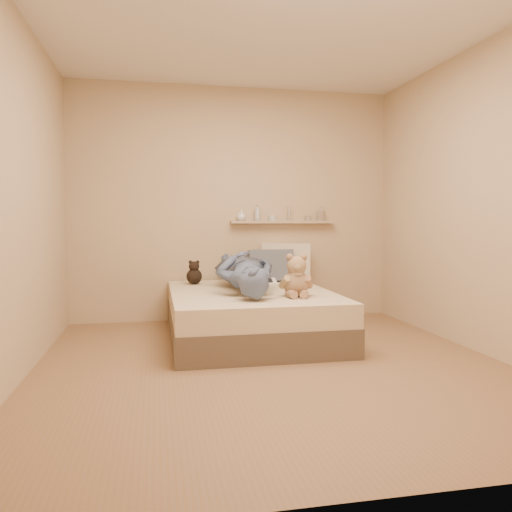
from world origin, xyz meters
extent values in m
plane|color=#856345|center=(0.00, 0.00, 0.00)|extent=(3.80, 3.80, 0.00)
plane|color=silver|center=(0.00, 0.00, 2.60)|extent=(3.80, 3.80, 0.00)
plane|color=tan|center=(0.00, 1.90, 1.30)|extent=(3.60, 0.00, 3.60)
plane|color=tan|center=(0.00, -1.90, 1.30)|extent=(3.60, 0.00, 3.60)
plane|color=tan|center=(-1.80, 0.00, 1.30)|extent=(0.00, 3.80, 3.80)
plane|color=tan|center=(1.80, 0.00, 1.30)|extent=(0.00, 3.80, 3.80)
cube|color=brown|center=(0.00, 0.93, 0.12)|extent=(1.50, 1.90, 0.25)
cube|color=beige|center=(0.00, 0.93, 0.35)|extent=(1.48, 1.88, 0.20)
cube|color=silver|center=(0.04, 0.40, 0.60)|extent=(0.18, 0.11, 0.06)
cube|color=black|center=(0.05, 0.39, 0.61)|extent=(0.10, 0.06, 0.03)
sphere|color=#A27959|center=(0.33, 0.50, 0.57)|extent=(0.23, 0.23, 0.23)
sphere|color=tan|center=(0.33, 0.48, 0.72)|extent=(0.17, 0.17, 0.17)
sphere|color=#91724F|center=(0.27, 0.49, 0.80)|extent=(0.06, 0.06, 0.06)
sphere|color=#957052|center=(0.39, 0.48, 0.80)|extent=(0.06, 0.06, 0.06)
sphere|color=olive|center=(0.32, 0.41, 0.71)|extent=(0.07, 0.07, 0.07)
cylinder|color=tan|center=(0.22, 0.49, 0.58)|extent=(0.09, 0.16, 0.13)
cylinder|color=#996D52|center=(0.43, 0.46, 0.58)|extent=(0.12, 0.16, 0.13)
cylinder|color=#A37557|center=(0.26, 0.41, 0.49)|extent=(0.08, 0.16, 0.08)
cylinder|color=#A8785A|center=(0.37, 0.40, 0.49)|extent=(0.12, 0.17, 0.08)
cylinder|color=beige|center=(0.33, 0.48, 0.65)|extent=(0.14, 0.14, 0.02)
sphere|color=black|center=(-0.48, 1.53, 0.53)|extent=(0.16, 0.16, 0.16)
sphere|color=black|center=(-0.48, 1.52, 0.64)|extent=(0.11, 0.11, 0.11)
sphere|color=black|center=(-0.52, 1.52, 0.68)|extent=(0.04, 0.04, 0.04)
sphere|color=black|center=(-0.45, 1.51, 0.68)|extent=(0.04, 0.04, 0.04)
cube|color=beige|center=(0.57, 1.76, 0.65)|extent=(0.59, 0.40, 0.42)
cube|color=slate|center=(0.36, 1.62, 0.62)|extent=(0.51, 0.24, 0.36)
imported|color=#4A5B75|center=(-0.05, 1.00, 0.64)|extent=(0.69, 1.61, 0.38)
cube|color=tan|center=(0.55, 1.84, 1.10)|extent=(1.20, 0.12, 0.03)
imported|color=white|center=(0.07, 1.84, 1.18)|extent=(0.13, 0.13, 0.13)
imported|color=#B6BABF|center=(0.25, 1.84, 1.20)|extent=(0.10, 0.10, 0.18)
cylinder|color=silver|center=(0.43, 1.84, 1.15)|extent=(0.09, 0.09, 0.06)
cylinder|color=silver|center=(0.62, 1.84, 1.20)|extent=(0.03, 0.03, 0.17)
cylinder|color=#A09589|center=(0.85, 1.84, 1.14)|extent=(0.07, 0.07, 0.06)
imported|color=#B9B8BD|center=(1.01, 1.84, 1.20)|extent=(0.11, 0.11, 0.17)
camera|label=1|loc=(-0.87, -3.68, 1.11)|focal=35.00mm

